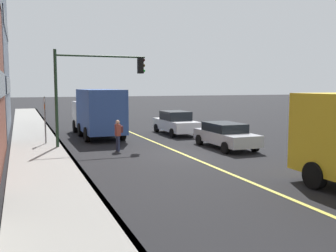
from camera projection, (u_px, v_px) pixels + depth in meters
ground at (182, 154)px, 19.23m from camera, size 200.00×200.00×0.00m
sidewalk_slab at (42, 161)px, 16.85m from camera, size 80.00×2.73×0.15m
curb_edge at (72, 159)px, 17.31m from camera, size 80.00×0.16×0.15m
lane_stripe_center at (182, 153)px, 19.23m from camera, size 80.00×0.16×0.01m
car_silver at (225, 135)px, 20.82m from camera, size 4.50×1.93×1.37m
car_white at (176, 123)px, 26.75m from camera, size 4.68×1.93×1.61m
truck_blue at (98, 112)px, 25.35m from camera, size 7.44×2.48×3.13m
pedestrian_with_backpack at (118, 133)px, 19.93m from camera, size 0.39×0.37×1.61m
traffic_light_mast at (94, 80)px, 20.78m from camera, size 0.28×4.96×5.25m
street_sign_post at (45, 117)px, 21.48m from camera, size 0.60×0.08×2.77m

